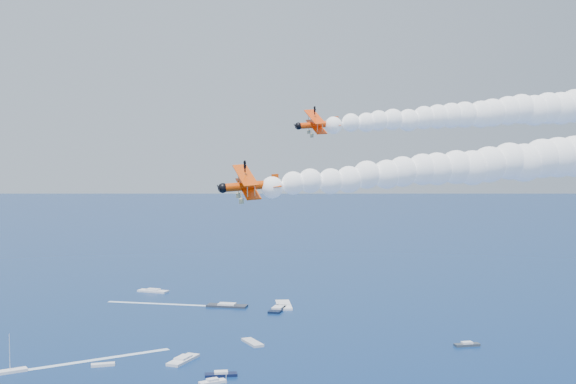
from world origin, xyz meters
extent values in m
cube|color=white|center=(-56.03, 99.10, 0.35)|extent=(8.49, 5.65, 0.70)
cube|color=#292D36|center=(1.91, 170.69, 0.35)|extent=(15.06, 9.10, 0.70)
cube|color=white|center=(-25.30, 202.76, 0.35)|extent=(12.52, 9.06, 0.70)
cube|color=white|center=(22.02, 169.25, 0.35)|extent=(5.84, 15.86, 0.70)
cube|color=silver|center=(6.20, 118.58, 0.35)|extent=(5.94, 10.06, 0.70)
cube|color=silver|center=(-33.76, 101.75, 0.35)|extent=(6.14, 2.68, 0.70)
cube|color=white|center=(-6.51, 83.25, 0.35)|extent=(6.78, 4.22, 0.70)
cube|color=#313942|center=(66.05, 107.58, 0.35)|extent=(7.35, 2.80, 0.70)
cube|color=black|center=(19.10, 162.61, 0.35)|extent=(8.42, 13.33, 0.70)
cube|color=black|center=(-4.21, 88.94, 0.35)|extent=(7.89, 2.61, 0.70)
cube|color=silver|center=(-13.41, 103.39, 0.35)|extent=(8.94, 11.67, 0.70)
cube|color=white|center=(-34.91, 108.37, 0.03)|extent=(35.60, 17.10, 0.04)
cube|color=white|center=(-22.78, 179.39, 0.03)|extent=(36.50, 14.52, 0.04)
camera|label=1|loc=(-12.69, -89.65, 54.44)|focal=46.14mm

